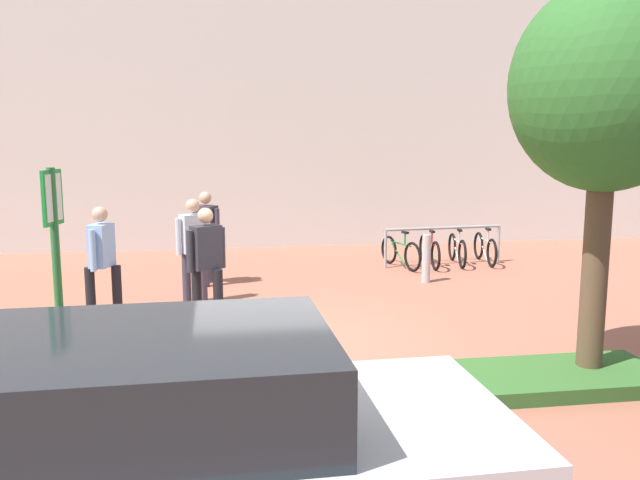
{
  "coord_description": "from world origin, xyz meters",
  "views": [
    {
      "loc": [
        -0.93,
        -8.23,
        2.7
      ],
      "look_at": [
        0.62,
        1.74,
        1.11
      ],
      "focal_mm": 36.79,
      "sensor_mm": 36.0,
      "label": 1
    }
  ],
  "objects_px": {
    "person_shirt_blue": "(102,257)",
    "person_casual_tan": "(194,244)",
    "person_suited_dark": "(206,232)",
    "bike_at_sign": "(74,378)",
    "bollard_steel": "(426,259)",
    "bike_rack_cluster": "(443,249)",
    "parking_sign_post": "(56,256)",
    "person_suited_navy": "(206,260)",
    "tree_sidewalk": "(607,90)",
    "car_silver_sedan": "(159,459)"
  },
  "relations": [
    {
      "from": "person_shirt_blue",
      "to": "person_casual_tan",
      "type": "distance_m",
      "value": 1.61
    },
    {
      "from": "person_shirt_blue",
      "to": "person_suited_dark",
      "type": "relative_size",
      "value": 1.0
    },
    {
      "from": "bike_at_sign",
      "to": "person_suited_dark",
      "type": "distance_m",
      "value": 5.72
    },
    {
      "from": "bollard_steel",
      "to": "person_shirt_blue",
      "type": "distance_m",
      "value": 5.85
    },
    {
      "from": "bike_rack_cluster",
      "to": "person_shirt_blue",
      "type": "xyz_separation_m",
      "value": [
        -6.37,
        -3.49,
        0.64
      ]
    },
    {
      "from": "person_shirt_blue",
      "to": "bike_at_sign",
      "type": "bearing_deg",
      "value": -85.85
    },
    {
      "from": "bike_rack_cluster",
      "to": "parking_sign_post",
      "type": "bearing_deg",
      "value": -132.73
    },
    {
      "from": "person_suited_dark",
      "to": "person_suited_navy",
      "type": "relative_size",
      "value": 1.0
    },
    {
      "from": "bike_at_sign",
      "to": "person_suited_dark",
      "type": "bearing_deg",
      "value": 77.7
    },
    {
      "from": "parking_sign_post",
      "to": "bollard_steel",
      "type": "distance_m",
      "value": 7.54
    },
    {
      "from": "bike_at_sign",
      "to": "person_suited_dark",
      "type": "height_order",
      "value": "person_suited_dark"
    },
    {
      "from": "bike_rack_cluster",
      "to": "person_casual_tan",
      "type": "xyz_separation_m",
      "value": [
        -5.11,
        -2.49,
        0.64
      ]
    },
    {
      "from": "bike_at_sign",
      "to": "person_shirt_blue",
      "type": "height_order",
      "value": "person_shirt_blue"
    },
    {
      "from": "bike_at_sign",
      "to": "person_casual_tan",
      "type": "distance_m",
      "value": 4.35
    },
    {
      "from": "parking_sign_post",
      "to": "person_casual_tan",
      "type": "distance_m",
      "value": 4.43
    },
    {
      "from": "tree_sidewalk",
      "to": "person_shirt_blue",
      "type": "distance_m",
      "value": 6.91
    },
    {
      "from": "bike_rack_cluster",
      "to": "car_silver_sedan",
      "type": "distance_m",
      "value": 10.6
    },
    {
      "from": "bollard_steel",
      "to": "person_suited_dark",
      "type": "distance_m",
      "value": 4.11
    },
    {
      "from": "bike_at_sign",
      "to": "bike_rack_cluster",
      "type": "relative_size",
      "value": 0.61
    },
    {
      "from": "tree_sidewalk",
      "to": "person_suited_dark",
      "type": "bearing_deg",
      "value": 128.02
    },
    {
      "from": "bike_rack_cluster",
      "to": "bollard_steel",
      "type": "height_order",
      "value": "bollard_steel"
    },
    {
      "from": "tree_sidewalk",
      "to": "bike_rack_cluster",
      "type": "height_order",
      "value": "tree_sidewalk"
    },
    {
      "from": "person_shirt_blue",
      "to": "bike_rack_cluster",
      "type": "bearing_deg",
      "value": 28.68
    },
    {
      "from": "bike_rack_cluster",
      "to": "car_silver_sedan",
      "type": "relative_size",
      "value": 0.61
    },
    {
      "from": "tree_sidewalk",
      "to": "bike_rack_cluster",
      "type": "distance_m",
      "value": 7.23
    },
    {
      "from": "person_shirt_blue",
      "to": "person_suited_dark",
      "type": "distance_m",
      "value": 2.78
    },
    {
      "from": "person_suited_navy",
      "to": "car_silver_sedan",
      "type": "xyz_separation_m",
      "value": [
        -0.21,
        -5.4,
        -0.23
      ]
    },
    {
      "from": "tree_sidewalk",
      "to": "car_silver_sedan",
      "type": "distance_m",
      "value": 5.75
    },
    {
      "from": "car_silver_sedan",
      "to": "person_shirt_blue",
      "type": "bearing_deg",
      "value": 102.45
    },
    {
      "from": "bike_at_sign",
      "to": "bike_rack_cluster",
      "type": "xyz_separation_m",
      "value": [
        6.14,
        6.66,
        -0.0
      ]
    },
    {
      "from": "parking_sign_post",
      "to": "person_suited_navy",
      "type": "height_order",
      "value": "parking_sign_post"
    },
    {
      "from": "bike_rack_cluster",
      "to": "person_suited_dark",
      "type": "height_order",
      "value": "person_suited_dark"
    },
    {
      "from": "person_shirt_blue",
      "to": "person_suited_dark",
      "type": "bearing_deg",
      "value": 58.8
    },
    {
      "from": "person_shirt_blue",
      "to": "bollard_steel",
      "type": "bearing_deg",
      "value": 19.5
    },
    {
      "from": "tree_sidewalk",
      "to": "bike_at_sign",
      "type": "xyz_separation_m",
      "value": [
        -5.52,
        -0.04,
        -2.84
      ]
    },
    {
      "from": "person_casual_tan",
      "to": "car_silver_sedan",
      "type": "height_order",
      "value": "person_casual_tan"
    },
    {
      "from": "person_casual_tan",
      "to": "car_silver_sedan",
      "type": "relative_size",
      "value": 0.4
    },
    {
      "from": "bike_at_sign",
      "to": "person_suited_navy",
      "type": "distance_m",
      "value": 3.12
    },
    {
      "from": "person_suited_dark",
      "to": "car_silver_sedan",
      "type": "height_order",
      "value": "person_suited_dark"
    },
    {
      "from": "parking_sign_post",
      "to": "car_silver_sedan",
      "type": "xyz_separation_m",
      "value": [
        1.13,
        -2.55,
        -0.83
      ]
    },
    {
      "from": "parking_sign_post",
      "to": "bike_at_sign",
      "type": "height_order",
      "value": "parking_sign_post"
    },
    {
      "from": "bike_rack_cluster",
      "to": "car_silver_sedan",
      "type": "xyz_separation_m",
      "value": [
        -5.09,
        -9.29,
        0.41
      ]
    },
    {
      "from": "person_shirt_blue",
      "to": "car_silver_sedan",
      "type": "bearing_deg",
      "value": -77.55
    },
    {
      "from": "bike_at_sign",
      "to": "person_suited_navy",
      "type": "bearing_deg",
      "value": 65.61
    },
    {
      "from": "bollard_steel",
      "to": "person_casual_tan",
      "type": "xyz_separation_m",
      "value": [
        -4.23,
        -0.95,
        0.53
      ]
    },
    {
      "from": "bike_rack_cluster",
      "to": "person_suited_dark",
      "type": "xyz_separation_m",
      "value": [
        -4.93,
        -1.11,
        0.64
      ]
    },
    {
      "from": "bike_rack_cluster",
      "to": "person_casual_tan",
      "type": "height_order",
      "value": "person_casual_tan"
    },
    {
      "from": "tree_sidewalk",
      "to": "parking_sign_post",
      "type": "height_order",
      "value": "tree_sidewalk"
    },
    {
      "from": "tree_sidewalk",
      "to": "person_shirt_blue",
      "type": "xyz_separation_m",
      "value": [
        -5.75,
        3.13,
        -2.21
      ]
    },
    {
      "from": "parking_sign_post",
      "to": "car_silver_sedan",
      "type": "distance_m",
      "value": 2.91
    }
  ]
}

